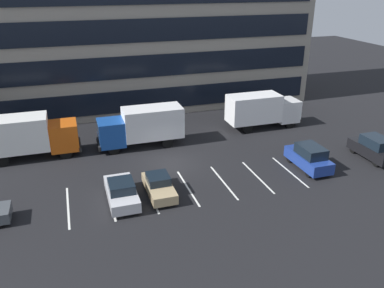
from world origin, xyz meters
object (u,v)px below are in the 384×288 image
object	(u,v)px
box_truck_orange	(27,135)
sedan_tan	(159,186)
box_truck_white	(262,109)
suv_navy	(309,157)
box_truck_blue	(142,125)
suv_black	(374,148)
sedan_silver	(121,192)

from	to	relation	value
box_truck_orange	sedan_tan	xyz separation A→B (m)	(8.93, -9.31, -1.37)
box_truck_white	sedan_tan	size ratio (longest dim) A/B	1.85
box_truck_orange	suv_navy	world-z (taller)	box_truck_orange
box_truck_orange	suv_navy	size ratio (longest dim) A/B	1.81
sedan_tan	box_truck_orange	bearing A→B (deg)	133.81
box_truck_blue	suv_black	bearing A→B (deg)	-25.68
sedan_tan	sedan_silver	bearing A→B (deg)	-176.70
box_truck_orange	sedan_tan	bearing A→B (deg)	-46.19
sedan_silver	suv_black	bearing A→B (deg)	1.14
suv_navy	sedan_silver	world-z (taller)	suv_navy
box_truck_orange	suv_black	world-z (taller)	box_truck_orange
box_truck_blue	suv_navy	size ratio (longest dim) A/B	1.75
suv_navy	box_truck_blue	bearing A→B (deg)	143.96
box_truck_blue	box_truck_orange	xyz separation A→B (m)	(-9.58, 0.43, 0.08)
box_truck_blue	suv_navy	distance (m)	14.49
suv_navy	sedan_tan	size ratio (longest dim) A/B	1.07
suv_black	sedan_silver	distance (m)	21.19
box_truck_orange	sedan_silver	distance (m)	11.44
box_truck_white	suv_black	size ratio (longest dim) A/B	1.72
box_truck_white	sedan_silver	xyz separation A→B (m)	(-15.64, -9.99, -1.20)
box_truck_blue	sedan_tan	xyz separation A→B (m)	(-0.65, -8.88, -1.30)
box_truck_white	suv_black	xyz separation A→B (m)	(5.55, -9.57, -1.01)
suv_navy	suv_black	world-z (taller)	same
box_truck_blue	suv_black	world-z (taller)	box_truck_blue
sedan_silver	suv_navy	bearing A→B (deg)	2.02
suv_black	sedan_silver	size ratio (longest dim) A/B	0.97
box_truck_orange	box_truck_white	distance (m)	21.94
suv_navy	sedan_silver	xyz separation A→B (m)	(-14.97, -0.53, -0.19)
suv_navy	sedan_silver	size ratio (longest dim) A/B	0.97
box_truck_blue	box_truck_white	size ratio (longest dim) A/B	1.01
suv_black	sedan_tan	bearing A→B (deg)	-179.16
box_truck_blue	sedan_silver	bearing A→B (deg)	-109.98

